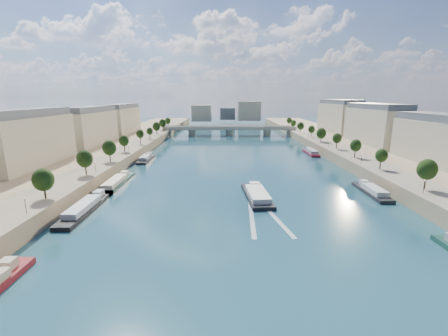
{
  "coord_description": "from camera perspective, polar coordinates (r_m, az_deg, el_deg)",
  "views": [
    {
      "loc": [
        -5.33,
        -37.32,
        32.45
      ],
      "look_at": [
        -5.04,
        77.38,
        5.0
      ],
      "focal_mm": 24.0,
      "sensor_mm": 36.0,
      "label": 1
    }
  ],
  "objects": [
    {
      "name": "buildings_right",
      "position": [
        175.24,
        31.09,
        6.3
      ],
      "size": [
        16.0,
        226.0,
        23.2
      ],
      "color": "#BAAB8F",
      "rests_on": "ground"
    },
    {
      "name": "quay_left",
      "position": [
        155.56,
        -25.52,
        1.03
      ],
      "size": [
        44.0,
        520.0,
        5.0
      ],
      "primitive_type": "cube",
      "color": "#9E8460",
      "rests_on": "ground"
    },
    {
      "name": "trees_right",
      "position": [
        160.7,
        21.98,
        4.62
      ],
      "size": [
        4.8,
        268.8,
        8.26
      ],
      "color": "#382B1E",
      "rests_on": "ground"
    },
    {
      "name": "buildings_left",
      "position": [
        170.0,
        -28.29,
        6.47
      ],
      "size": [
        16.0,
        226.0,
        23.2
      ],
      "color": "#BAAB8F",
      "rests_on": "ground"
    },
    {
      "name": "lamps_left",
      "position": [
        138.0,
        -20.15,
        2.33
      ],
      "size": [
        0.36,
        200.36,
        4.28
      ],
      "color": "black",
      "rests_on": "ground"
    },
    {
      "name": "pave_right",
      "position": [
        153.27,
        23.87,
        2.0
      ],
      "size": [
        14.0,
        520.0,
        0.1
      ],
      "primitive_type": "cube",
      "color": "gray",
      "rests_on": "quay_right"
    },
    {
      "name": "quay_right",
      "position": [
        160.41,
        28.68,
        1.03
      ],
      "size": [
        44.0,
        520.0,
        5.0
      ],
      "primitive_type": "cube",
      "color": "#9E8460",
      "rests_on": "ground"
    },
    {
      "name": "trees_left",
      "position": [
        149.53,
        -19.6,
        4.23
      ],
      "size": [
        4.8,
        268.8,
        8.26
      ],
      "color": "#382B1E",
      "rests_on": "ground"
    },
    {
      "name": "lamps_right",
      "position": [
        155.58,
        21.72,
        3.38
      ],
      "size": [
        0.36,
        200.36,
        4.28
      ],
      "color": "black",
      "rests_on": "ground"
    },
    {
      "name": "moored_barges_right",
      "position": [
        104.8,
        29.04,
        -5.85
      ],
      "size": [
        5.0,
        168.66,
        3.6
      ],
      "color": "black",
      "rests_on": "ground"
    },
    {
      "name": "ground",
      "position": [
        141.2,
        2.02,
        0.16
      ],
      "size": [
        700.0,
        700.0,
        0.0
      ],
      "primitive_type": "plane",
      "color": "#0C2735",
      "rests_on": "ground"
    },
    {
      "name": "bridge",
      "position": [
        256.55,
        1.06,
        7.33
      ],
      "size": [
        112.0,
        12.0,
        8.15
      ],
      "color": "#C1B79E",
      "rests_on": "ground"
    },
    {
      "name": "skyline",
      "position": [
        357.38,
        1.24,
        10.6
      ],
      "size": [
        79.0,
        42.0,
        22.0
      ],
      "color": "#BAAB8F",
      "rests_on": "ground"
    },
    {
      "name": "pave_left",
      "position": [
        149.25,
        -20.41,
        2.03
      ],
      "size": [
        14.0,
        520.0,
        0.1
      ],
      "primitive_type": "cube",
      "color": "gray",
      "rests_on": "quay_left"
    },
    {
      "name": "wake",
      "position": [
        84.18,
        7.51,
        -9.32
      ],
      "size": [
        10.75,
        26.03,
        0.04
      ],
      "color": "silver",
      "rests_on": "ground"
    },
    {
      "name": "tour_barge",
      "position": [
        99.37,
        6.27,
        -5.15
      ],
      "size": [
        8.94,
        25.23,
        3.57
      ],
      "rotation": [
        0.0,
        0.0,
        0.08
      ],
      "color": "black",
      "rests_on": "ground"
    },
    {
      "name": "moored_barges_left",
      "position": [
        95.37,
        -25.26,
        -7.24
      ],
      "size": [
        5.0,
        161.99,
        3.6
      ],
      "color": "#192438",
      "rests_on": "ground"
    }
  ]
}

